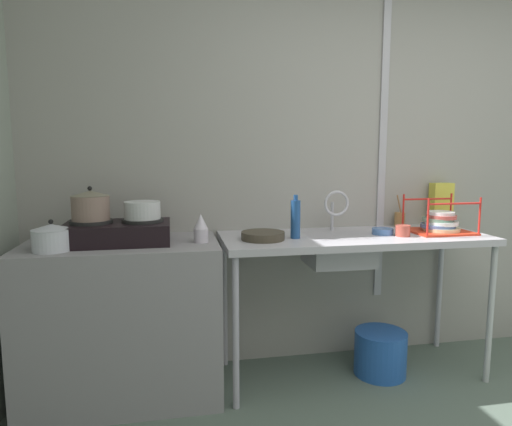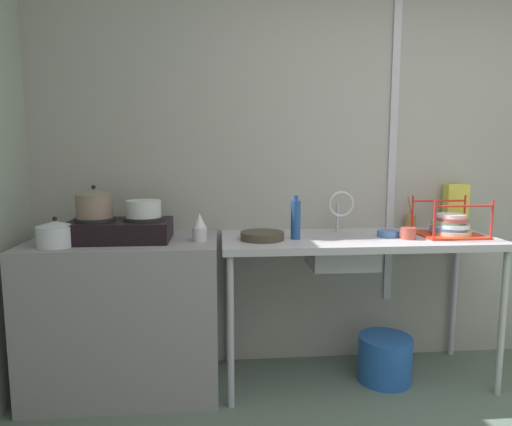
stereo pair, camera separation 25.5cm
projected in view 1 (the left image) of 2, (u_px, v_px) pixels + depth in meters
The scene contains 19 objects.
wall_back at pixel (390, 161), 3.04m from camera, with size 5.52×0.10×2.64m, color gray.
wall_metal_strip at pixel (383, 141), 2.95m from camera, with size 0.05×0.01×2.11m, color #AEAAB3.
counter_concrete at pixel (124, 320), 2.49m from camera, with size 1.06×0.59×0.88m, color gray.
counter_sink at pixel (354, 245), 2.69m from camera, with size 1.60×0.59×0.88m.
stove at pixel (118, 232), 2.42m from camera, with size 0.56×0.35×0.13m.
pot_on_left_burner at pixel (91, 205), 2.38m from camera, with size 0.20×0.20×0.18m.
pot_on_right_burner at pixel (142, 210), 2.43m from camera, with size 0.19×0.19×0.09m.
pot_beside_stove at pixel (52, 237), 2.23m from camera, with size 0.19×0.19×0.16m.
percolator at pixel (201, 229), 2.45m from camera, with size 0.08×0.08×0.16m.
sink_basin at pixel (339, 250), 2.68m from camera, with size 0.38×0.30×0.18m, color #AEAAB3.
faucet at pixel (336, 205), 2.76m from camera, with size 0.16×0.09×0.26m.
frying_pan at pixel (263, 236), 2.53m from camera, with size 0.25×0.25×0.04m, color #3C3529.
dish_rack at pixel (440, 224), 2.76m from camera, with size 0.36×0.30×0.23m.
cup_by_rack at pixel (403, 231), 2.64m from camera, with size 0.09×0.09×0.07m, color #B64B3C.
small_bowl_on_drainboard at pixel (383, 231), 2.70m from camera, with size 0.13×0.13×0.04m, color #456AA8.
bottle_by_sink at pixel (295, 219), 2.56m from camera, with size 0.06×0.06×0.25m.
cereal_box at pixel (441, 204), 3.03m from camera, with size 0.14×0.08×0.29m, color gold.
utensil_jar at pixel (400, 219), 2.99m from camera, with size 0.07×0.07×0.21m.
bucket_on_floor at pixel (380, 353), 2.76m from camera, with size 0.32×0.32×0.27m, color #2356AD.
Camera 1 is at (-1.47, -0.93, 1.36)m, focal length 31.21 mm.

